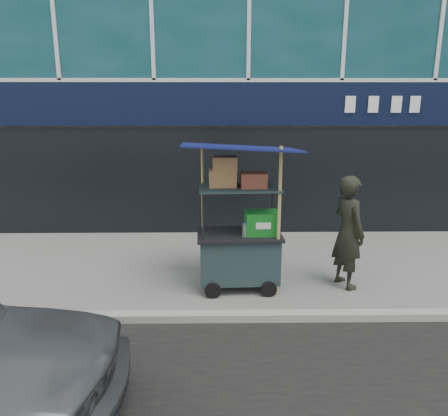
{
  "coord_description": "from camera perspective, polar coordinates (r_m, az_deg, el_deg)",
  "views": [
    {
      "loc": [
        -0.65,
        -5.78,
        3.11
      ],
      "look_at": [
        -0.55,
        1.2,
        1.29
      ],
      "focal_mm": 35.0,
      "sensor_mm": 36.0,
      "label": 1
    }
  ],
  "objects": [
    {
      "name": "vendor_cart",
      "position": [
        7.07,
        2.15,
        -4.0
      ],
      "size": [
        1.85,
        1.34,
        2.42
      ],
      "rotation": [
        0.0,
        0.0,
        0.04
      ],
      "color": "#1B2E2F",
      "rests_on": "ground"
    },
    {
      "name": "vendor_man",
      "position": [
        7.4,
        15.9,
        -3.03
      ],
      "size": [
        0.67,
        0.8,
        1.87
      ],
      "primitive_type": "imported",
      "rotation": [
        0.0,
        0.0,
        1.94
      ],
      "color": "black",
      "rests_on": "ground"
    },
    {
      "name": "curb",
      "position": [
        6.4,
        5.28,
        -13.92
      ],
      "size": [
        80.0,
        0.18,
        0.12
      ],
      "primitive_type": "cube",
      "color": "gray",
      "rests_on": "ground"
    },
    {
      "name": "ground",
      "position": [
        6.6,
        5.08,
        -13.55
      ],
      "size": [
        80.0,
        80.0,
        0.0
      ],
      "primitive_type": "plane",
      "color": "slate",
      "rests_on": "ground"
    }
  ]
}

